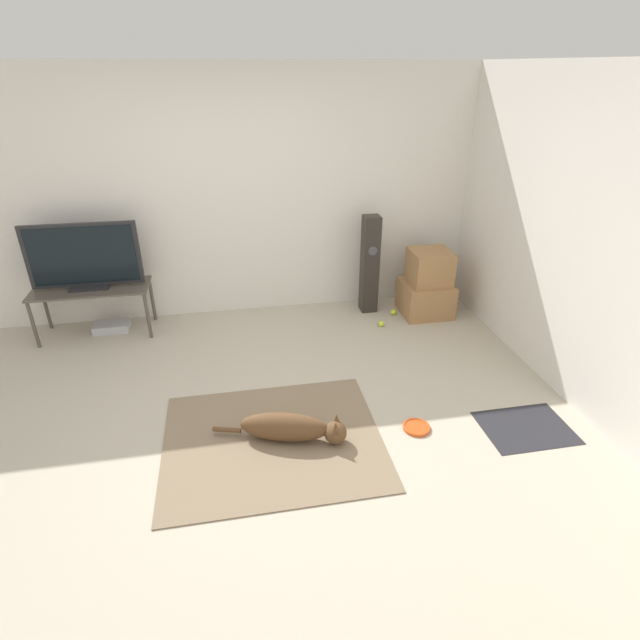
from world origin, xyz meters
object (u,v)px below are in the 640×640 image
at_px(tv, 84,257).
at_px(tennis_ball_by_boxes, 394,312).
at_px(tv_stand, 92,293).
at_px(game_console, 112,327).
at_px(tennis_ball_near_speaker, 381,324).
at_px(cardboard_box_lower, 425,298).
at_px(cardboard_box_upper, 430,267).
at_px(frisbee, 416,427).
at_px(dog, 292,428).
at_px(floor_speaker, 370,265).

distance_m(tv, tennis_ball_by_boxes, 3.26).
relative_size(tv_stand, game_console, 3.16).
distance_m(tennis_ball_by_boxes, tennis_ball_near_speaker, 0.33).
height_order(cardboard_box_lower, tennis_ball_near_speaker, cardboard_box_lower).
distance_m(tv_stand, tennis_ball_near_speaker, 2.99).
bearing_deg(game_console, cardboard_box_upper, -3.56).
distance_m(cardboard_box_upper, tv, 3.54).
bearing_deg(tv, frisbee, -37.62).
bearing_deg(tennis_ball_by_boxes, cardboard_box_lower, -2.66).
xyz_separation_m(dog, floor_speaker, (1.15, 2.06, 0.43)).
bearing_deg(tv_stand, tv, 90.00).
bearing_deg(tv_stand, cardboard_box_lower, -2.90).
distance_m(cardboard_box_lower, tennis_ball_near_speaker, 0.64).
bearing_deg(tv_stand, game_console, 14.65).
bearing_deg(frisbee, tennis_ball_by_boxes, 77.03).
bearing_deg(cardboard_box_lower, floor_speaker, 161.82).
height_order(floor_speaker, tv, tv).
relative_size(floor_speaker, game_console, 3.05).
distance_m(floor_speaker, tv, 2.92).
height_order(tennis_ball_near_speaker, game_console, game_console).
distance_m(cardboard_box_upper, game_console, 3.45).
bearing_deg(frisbee, cardboard_box_lower, 67.36).
xyz_separation_m(tv_stand, tv, (-0.00, 0.00, 0.38)).
distance_m(frisbee, cardboard_box_upper, 2.14).
height_order(tv, game_console, tv).
xyz_separation_m(frisbee, cardboard_box_upper, (0.81, 1.90, 0.54)).
relative_size(tennis_ball_by_boxes, tennis_ball_near_speaker, 1.00).
relative_size(cardboard_box_lower, tv, 0.49).
height_order(tv_stand, game_console, tv_stand).
bearing_deg(cardboard_box_lower, tv, 177.06).
bearing_deg(tennis_ball_near_speaker, cardboard_box_lower, 22.09).
xyz_separation_m(cardboard_box_lower, tennis_ball_near_speaker, (-0.57, -0.23, -0.15)).
bearing_deg(floor_speaker, tennis_ball_by_boxes, -35.94).
bearing_deg(tv, tennis_ball_by_boxes, -2.98).
relative_size(frisbee, floor_speaker, 0.20).
xyz_separation_m(dog, tennis_ball_by_boxes, (1.40, 1.88, -0.09)).
bearing_deg(tennis_ball_near_speaker, dog, -125.94).
height_order(dog, tennis_ball_near_speaker, dog).
height_order(cardboard_box_lower, game_console, cardboard_box_lower).
height_order(tv_stand, tennis_ball_by_boxes, tv_stand).
xyz_separation_m(dog, tennis_ball_near_speaker, (1.18, 1.63, -0.09)).
relative_size(floor_speaker, tv, 1.02).
bearing_deg(cardboard_box_upper, tv_stand, 177.04).
bearing_deg(tennis_ball_near_speaker, tv_stand, 172.04).
bearing_deg(game_console, tv, -166.66).
xyz_separation_m(dog, cardboard_box_upper, (1.77, 1.86, 0.43)).
bearing_deg(frisbee, game_console, 140.82).
bearing_deg(tennis_ball_near_speaker, tennis_ball_by_boxes, 48.50).
bearing_deg(cardboard_box_lower, tv_stand, 177.10).
xyz_separation_m(floor_speaker, tennis_ball_by_boxes, (0.25, -0.18, -0.51)).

